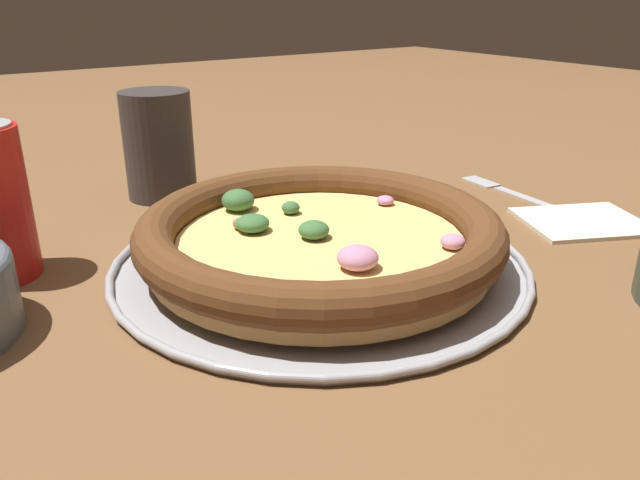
{
  "coord_description": "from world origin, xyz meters",
  "views": [
    {
      "loc": [
        -0.27,
        -0.39,
        0.22
      ],
      "look_at": [
        0.0,
        0.0,
        0.02
      ],
      "focal_mm": 35.0,
      "sensor_mm": 36.0,
      "label": 1
    }
  ],
  "objects_px": {
    "drinking_cup": "(159,145)",
    "napkin": "(583,220)",
    "pizza_tray": "(320,262)",
    "fork": "(513,193)",
    "pizza": "(320,235)"
  },
  "relations": [
    {
      "from": "pizza_tray",
      "to": "fork",
      "type": "relative_size",
      "value": 2.01
    },
    {
      "from": "pizza_tray",
      "to": "pizza",
      "type": "xyz_separation_m",
      "value": [
        -0.0,
        0.0,
        0.02
      ]
    },
    {
      "from": "drinking_cup",
      "to": "fork",
      "type": "bearing_deg",
      "value": -33.79
    },
    {
      "from": "pizza_tray",
      "to": "drinking_cup",
      "type": "height_order",
      "value": "drinking_cup"
    },
    {
      "from": "drinking_cup",
      "to": "fork",
      "type": "distance_m",
      "value": 0.4
    },
    {
      "from": "drinking_cup",
      "to": "napkin",
      "type": "relative_size",
      "value": 0.81
    },
    {
      "from": "pizza",
      "to": "fork",
      "type": "height_order",
      "value": "pizza"
    },
    {
      "from": "napkin",
      "to": "pizza_tray",
      "type": "bearing_deg",
      "value": 166.88
    },
    {
      "from": "pizza",
      "to": "fork",
      "type": "bearing_deg",
      "value": 7.36
    },
    {
      "from": "pizza_tray",
      "to": "fork",
      "type": "bearing_deg",
      "value": 7.41
    },
    {
      "from": "drinking_cup",
      "to": "fork",
      "type": "height_order",
      "value": "drinking_cup"
    },
    {
      "from": "pizza_tray",
      "to": "fork",
      "type": "xyz_separation_m",
      "value": [
        0.29,
        0.04,
        -0.0
      ]
    },
    {
      "from": "napkin",
      "to": "fork",
      "type": "relative_size",
      "value": 0.84
    },
    {
      "from": "pizza",
      "to": "drinking_cup",
      "type": "xyz_separation_m",
      "value": [
        -0.04,
        0.26,
        0.03
      ]
    },
    {
      "from": "pizza",
      "to": "napkin",
      "type": "height_order",
      "value": "pizza"
    }
  ]
}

